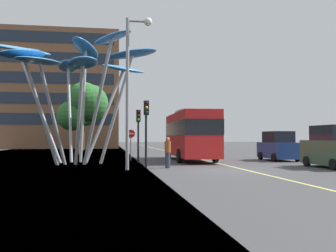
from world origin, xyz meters
TOP-DOWN VIEW (x-y plane):
  - ground at (-0.74, 0.00)m, footprint 120.00×240.00m
  - red_bus at (-0.02, 8.51)m, footprint 2.93×9.73m
  - leaf_sculpture at (-8.37, 6.43)m, footprint 11.30×11.59m
  - traffic_light_kerb_near at (-3.94, 1.95)m, footprint 0.28×0.42m
  - traffic_light_kerb_far at (-4.04, 6.38)m, footprint 0.28×0.42m
  - traffic_light_island_mid at (-3.71, 10.46)m, footprint 0.28×0.42m
  - car_parked_near at (6.42, 0.42)m, footprint 2.02×4.33m
  - car_parked_mid at (6.35, 7.34)m, footprint 1.97×3.88m
  - street_lamp at (-4.76, 0.94)m, footprint 1.40×0.44m
  - tree_pavement_near at (-8.67, 21.33)m, footprint 5.25×4.37m
  - tree_pavement_far at (-9.33, 32.18)m, footprint 3.84×4.27m
  - pedestrian at (-2.75, 1.85)m, footprint 0.34×0.34m
  - no_entry_sign at (-4.38, 9.10)m, footprint 0.60×0.12m
  - backdrop_building at (-17.03, 46.94)m, footprint 25.07×15.69m

SIDE VIEW (x-z plane):
  - ground at x=-0.74m, z-range -0.10..0.00m
  - pedestrian at x=-2.75m, z-range 0.00..1.72m
  - car_parked_mid at x=6.35m, z-range -0.08..2.07m
  - car_parked_near at x=6.42m, z-range -0.08..2.30m
  - no_entry_sign at x=-4.38m, z-range 0.39..2.67m
  - red_bus at x=-0.02m, z-range 0.17..3.89m
  - traffic_light_kerb_far at x=-4.04m, z-range 0.80..4.35m
  - traffic_light_kerb_near at x=-3.94m, z-range 0.84..4.58m
  - traffic_light_island_mid at x=-3.71m, z-range 0.85..4.66m
  - tree_pavement_near at x=-8.67m, z-range 1.28..8.71m
  - street_lamp at x=-4.76m, z-range 1.04..9.14m
  - tree_pavement_far at x=-9.33m, z-range 1.63..9.29m
  - leaf_sculpture at x=-8.37m, z-range 2.14..10.83m
  - backdrop_building at x=-17.03m, z-range 0.00..18.32m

